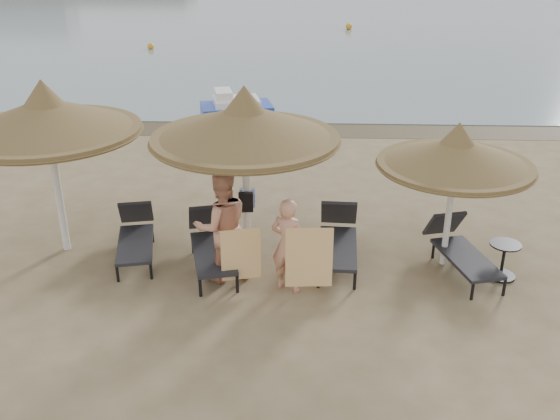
% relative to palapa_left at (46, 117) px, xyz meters
% --- Properties ---
extents(ground, '(160.00, 160.00, 0.00)m').
position_rel_palapa_left_xyz_m(ground, '(4.13, -1.51, -2.62)').
color(ground, '#907D5C').
rests_on(ground, ground).
extents(wet_sand_strip, '(200.00, 1.60, 0.01)m').
position_rel_palapa_left_xyz_m(wet_sand_strip, '(4.13, 7.89, -2.61)').
color(wet_sand_strip, brown).
rests_on(wet_sand_strip, ground).
extents(palapa_left, '(3.31, 3.31, 3.29)m').
position_rel_palapa_left_xyz_m(palapa_left, '(0.00, 0.00, 0.00)').
color(palapa_left, white).
rests_on(palapa_left, ground).
extents(palapa_center, '(3.30, 3.30, 3.28)m').
position_rel_palapa_left_xyz_m(palapa_center, '(3.52, -0.26, -0.01)').
color(palapa_center, white).
rests_on(palapa_center, ground).
extents(palapa_right, '(2.71, 2.71, 2.69)m').
position_rel_palapa_left_xyz_m(palapa_right, '(7.13, -0.28, -0.47)').
color(palapa_right, white).
rests_on(palapa_right, ground).
extents(lounger_far_left, '(1.01, 1.99, 0.85)m').
position_rel_palapa_left_xyz_m(lounger_far_left, '(1.40, -0.11, -2.23)').
color(lounger_far_left, black).
rests_on(lounger_far_left, ground).
extents(lounger_near_left, '(1.16, 2.17, 0.93)m').
position_rel_palapa_left_xyz_m(lounger_near_left, '(2.87, -0.43, -2.20)').
color(lounger_near_left, black).
rests_on(lounger_near_left, ground).
extents(lounger_near_right, '(0.80, 2.09, 0.92)m').
position_rel_palapa_left_xyz_m(lounger_near_right, '(5.19, -0.14, -2.20)').
color(lounger_near_right, black).
rests_on(lounger_near_right, ground).
extents(lounger_far_right, '(1.13, 2.05, 0.87)m').
position_rel_palapa_left_xyz_m(lounger_far_right, '(7.37, -0.41, -2.22)').
color(lounger_far_right, black).
rests_on(lounger_far_right, ground).
extents(side_table, '(0.54, 0.54, 0.66)m').
position_rel_palapa_left_xyz_m(side_table, '(8.06, -0.73, -2.31)').
color(side_table, black).
rests_on(side_table, ground).
extents(person_left, '(1.24, 1.00, 2.33)m').
position_rel_palapa_left_xyz_m(person_left, '(3.16, -0.95, -1.45)').
color(person_left, tan).
rests_on(person_left, ground).
extents(person_right, '(1.06, 0.91, 1.96)m').
position_rel_palapa_left_xyz_m(person_right, '(4.30, -1.29, -1.64)').
color(person_right, tan).
rests_on(person_right, ground).
extents(towel_left, '(0.66, 0.18, 0.95)m').
position_rel_palapa_left_xyz_m(towel_left, '(3.51, -1.30, -1.96)').
color(towel_left, orange).
rests_on(towel_left, ground).
extents(towel_right, '(0.78, 0.07, 1.09)m').
position_rel_palapa_left_xyz_m(towel_right, '(4.65, -1.54, -1.87)').
color(towel_right, orange).
rests_on(towel_right, ground).
extents(bag_patterned, '(0.29, 0.11, 0.35)m').
position_rel_palapa_left_xyz_m(bag_patterned, '(3.52, -0.08, -1.45)').
color(bag_patterned, silver).
rests_on(bag_patterned, ground).
extents(bag_dark, '(0.26, 0.11, 0.36)m').
position_rel_palapa_left_xyz_m(bag_dark, '(3.52, -0.42, -1.39)').
color(bag_dark, black).
rests_on(bag_dark, ground).
extents(pedal_boat, '(2.44, 1.78, 1.02)m').
position_rel_palapa_left_xyz_m(pedal_boat, '(2.36, 8.68, -2.24)').
color(pedal_boat, '#203DB3').
rests_on(pedal_boat, ground).
extents(buoy_left, '(0.33, 0.33, 0.33)m').
position_rel_palapa_left_xyz_m(buoy_left, '(-3.23, 21.04, -2.45)').
color(buoy_left, orange).
rests_on(buoy_left, ground).
extents(buoy_mid, '(0.39, 0.39, 0.39)m').
position_rel_palapa_left_xyz_m(buoy_mid, '(7.09, 28.03, -2.42)').
color(buoy_mid, orange).
rests_on(buoy_mid, ground).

